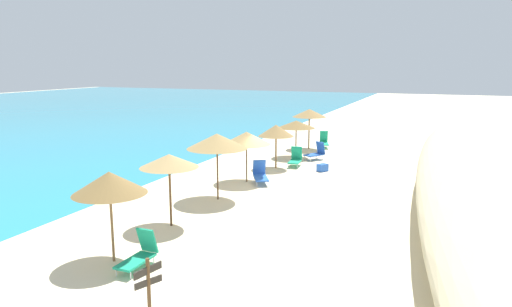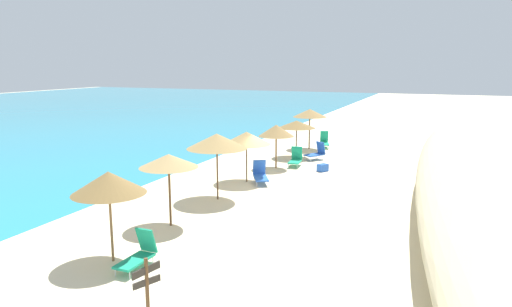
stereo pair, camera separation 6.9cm
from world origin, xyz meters
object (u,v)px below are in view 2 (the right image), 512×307
(beach_umbrella_4, at_px, (276,131))
(lounge_chair_1, at_px, (324,141))
(beach_umbrella_2, at_px, (217,141))
(beach_umbrella_5, at_px, (297,124))
(cooler_box, at_px, (323,168))
(wooden_signpost, at_px, (147,285))
(beach_umbrella_0, at_px, (109,183))
(beach_umbrella_6, at_px, (310,113))
(beach_umbrella_3, at_px, (247,138))
(lounge_chair_0, at_px, (139,254))
(beach_umbrella_1, at_px, (169,161))
(lounge_chair_4, at_px, (316,152))
(lounge_chair_2, at_px, (296,159))
(lounge_chair_3, at_px, (260,174))

(beach_umbrella_4, xyz_separation_m, lounge_chair_1, (7.87, -0.89, -1.75))
(beach_umbrella_2, relative_size, lounge_chair_1, 1.95)
(beach_umbrella_5, distance_m, cooler_box, 4.72)
(wooden_signpost, bearing_deg, beach_umbrella_0, 62.45)
(beach_umbrella_0, distance_m, beach_umbrella_4, 14.34)
(beach_umbrella_6, bearing_deg, beach_umbrella_4, 179.95)
(beach_umbrella_3, relative_size, lounge_chair_0, 1.80)
(wooden_signpost, bearing_deg, beach_umbrella_5, 20.11)
(beach_umbrella_6, xyz_separation_m, lounge_chair_1, (0.93, -0.88, -2.10))
(beach_umbrella_4, xyz_separation_m, lounge_chair_0, (-14.40, -0.89, -1.79))
(beach_umbrella_0, bearing_deg, lounge_chair_1, -2.61)
(beach_umbrella_1, xyz_separation_m, lounge_chair_0, (-3.52, -1.14, -2.06))
(beach_umbrella_6, xyz_separation_m, lounge_chair_4, (-3.62, -1.52, -2.10))
(beach_umbrella_1, height_order, lounge_chair_0, beach_umbrella_1)
(beach_umbrella_0, relative_size, lounge_chair_1, 1.85)
(beach_umbrella_1, relative_size, lounge_chair_4, 1.88)
(beach_umbrella_0, bearing_deg, lounge_chair_4, -5.34)
(lounge_chair_2, height_order, lounge_chair_3, lounge_chair_2)
(beach_umbrella_0, height_order, lounge_chair_1, beach_umbrella_0)
(beach_umbrella_4, distance_m, lounge_chair_4, 4.04)
(beach_umbrella_4, distance_m, cooler_box, 3.40)
(beach_umbrella_6, height_order, lounge_chair_0, beach_umbrella_6)
(cooler_box, bearing_deg, beach_umbrella_6, 22.15)
(beach_umbrella_3, bearing_deg, lounge_chair_1, -5.83)
(beach_umbrella_0, distance_m, lounge_chair_4, 17.84)
(beach_umbrella_0, xyz_separation_m, beach_umbrella_4, (14.34, -0.12, -0.28))
(beach_umbrella_6, distance_m, lounge_chair_4, 4.45)
(beach_umbrella_5, height_order, lounge_chair_2, beach_umbrella_5)
(beach_umbrella_4, distance_m, lounge_chair_3, 4.01)
(beach_umbrella_2, xyz_separation_m, beach_umbrella_3, (3.44, 0.08, -0.36))
(beach_umbrella_5, relative_size, cooler_box, 4.25)
(beach_umbrella_0, bearing_deg, beach_umbrella_6, -0.35)
(lounge_chair_0, bearing_deg, lounge_chair_1, -89.70)
(beach_umbrella_2, height_order, lounge_chair_2, beach_umbrella_2)
(lounge_chair_4, height_order, wooden_signpost, wooden_signpost)
(beach_umbrella_4, height_order, beach_umbrella_5, beach_umbrella_4)
(beach_umbrella_5, distance_m, wooden_signpost, 20.78)
(lounge_chair_2, distance_m, wooden_signpost, 18.02)
(beach_umbrella_0, height_order, cooler_box, beach_umbrella_0)
(lounge_chair_2, bearing_deg, wooden_signpost, 90.11)
(beach_umbrella_1, height_order, lounge_chair_2, beach_umbrella_1)
(beach_umbrella_0, xyz_separation_m, lounge_chair_1, (22.21, -1.01, -2.03))
(lounge_chair_0, distance_m, cooler_box, 14.76)
(lounge_chair_2, bearing_deg, lounge_chair_3, 77.87)
(beach_umbrella_2, relative_size, beach_umbrella_4, 1.17)
(beach_umbrella_1, height_order, cooler_box, beach_umbrella_1)
(lounge_chair_1, bearing_deg, beach_umbrella_1, 68.60)
(beach_umbrella_0, distance_m, beach_umbrella_1, 3.46)
(lounge_chair_4, xyz_separation_m, cooler_box, (-3.07, -1.21, -0.26))
(beach_umbrella_4, bearing_deg, beach_umbrella_5, -1.22)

